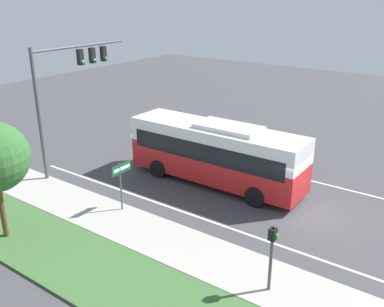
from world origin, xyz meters
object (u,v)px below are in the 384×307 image
at_px(bus, 216,151).
at_px(street_sign, 121,177).
at_px(pedestrian_signal, 272,249).
at_px(signal_gantry, 68,79).

relative_size(bus, street_sign, 3.97).
xyz_separation_m(bus, street_sign, (-5.39, 1.96, -0.13)).
bearing_deg(street_sign, bus, -19.95).
relative_size(pedestrian_signal, street_sign, 1.03).
bearing_deg(bus, street_sign, 160.05).
bearing_deg(street_sign, pedestrian_signal, -99.39).
height_order(signal_gantry, pedestrian_signal, signal_gantry).
height_order(signal_gantry, street_sign, signal_gantry).
bearing_deg(signal_gantry, pedestrian_signal, -104.30).
bearing_deg(street_sign, signal_gantry, 69.23).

